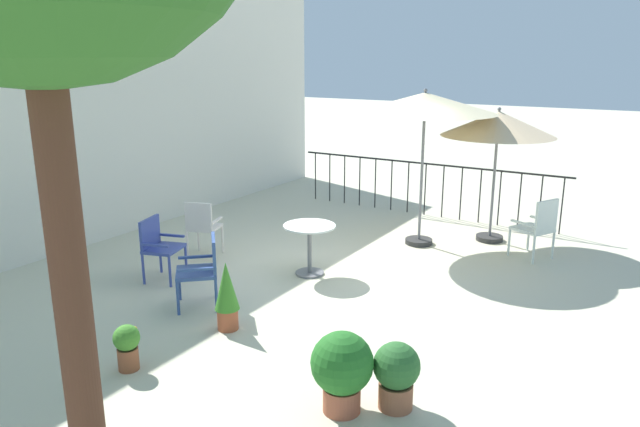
{
  "coord_description": "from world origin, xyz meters",
  "views": [
    {
      "loc": [
        -6.97,
        -4.03,
        2.99
      ],
      "look_at": [
        0.0,
        0.22,
        0.8
      ],
      "focal_mm": 33.19,
      "sensor_mm": 36.0,
      "label": 1
    }
  ],
  "objects_px": {
    "patio_chair_0": "(203,267)",
    "potted_plant_0": "(396,373)",
    "patio_chair_2": "(538,225)",
    "patio_umbrella_1": "(425,104)",
    "patio_chair_1": "(202,225)",
    "patio_umbrella_0": "(498,125)",
    "potted_plant_2": "(127,345)",
    "potted_plant_1": "(342,368)",
    "cafe_table_0": "(310,240)",
    "patio_chair_3": "(158,244)",
    "potted_plant_3": "(227,294)"
  },
  "relations": [
    {
      "from": "patio_chair_0",
      "to": "potted_plant_0",
      "type": "relative_size",
      "value": 1.43
    },
    {
      "from": "patio_chair_0",
      "to": "patio_chair_2",
      "type": "bearing_deg",
      "value": -38.47
    },
    {
      "from": "patio_umbrella_1",
      "to": "patio_chair_0",
      "type": "relative_size",
      "value": 2.86
    },
    {
      "from": "patio_chair_0",
      "to": "patio_chair_1",
      "type": "xyz_separation_m",
      "value": [
        1.35,
        1.24,
        0.01
      ]
    },
    {
      "from": "patio_umbrella_0",
      "to": "potted_plant_2",
      "type": "height_order",
      "value": "patio_umbrella_0"
    },
    {
      "from": "potted_plant_0",
      "to": "potted_plant_1",
      "type": "bearing_deg",
      "value": 127.31
    },
    {
      "from": "potted_plant_1",
      "to": "cafe_table_0",
      "type": "bearing_deg",
      "value": 37.12
    },
    {
      "from": "patio_chair_2",
      "to": "cafe_table_0",
      "type": "bearing_deg",
      "value": 132.08
    },
    {
      "from": "patio_umbrella_1",
      "to": "cafe_table_0",
      "type": "xyz_separation_m",
      "value": [
        -2.1,
        0.78,
        -1.75
      ]
    },
    {
      "from": "patio_chair_3",
      "to": "potted_plant_2",
      "type": "xyz_separation_m",
      "value": [
        -1.91,
        -1.53,
        -0.25
      ]
    },
    {
      "from": "patio_chair_3",
      "to": "cafe_table_0",
      "type": "bearing_deg",
      "value": -53.39
    },
    {
      "from": "patio_chair_2",
      "to": "potted_plant_0",
      "type": "relative_size",
      "value": 1.54
    },
    {
      "from": "patio_chair_1",
      "to": "potted_plant_0",
      "type": "distance_m",
      "value": 4.68
    },
    {
      "from": "patio_chair_1",
      "to": "patio_chair_3",
      "type": "relative_size",
      "value": 1.03
    },
    {
      "from": "patio_chair_3",
      "to": "potted_plant_1",
      "type": "bearing_deg",
      "value": -111.29
    },
    {
      "from": "patio_chair_1",
      "to": "patio_chair_3",
      "type": "xyz_separation_m",
      "value": [
        -1.0,
        -0.12,
        -0.01
      ]
    },
    {
      "from": "patio_chair_1",
      "to": "potted_plant_3",
      "type": "height_order",
      "value": "patio_chair_1"
    },
    {
      "from": "patio_chair_0",
      "to": "potted_plant_2",
      "type": "relative_size",
      "value": 1.87
    },
    {
      "from": "patio_chair_2",
      "to": "patio_umbrella_0",
      "type": "bearing_deg",
      "value": 56.29
    },
    {
      "from": "potted_plant_1",
      "to": "potted_plant_3",
      "type": "xyz_separation_m",
      "value": [
        0.72,
        1.87,
        0.01
      ]
    },
    {
      "from": "cafe_table_0",
      "to": "potted_plant_0",
      "type": "relative_size",
      "value": 1.19
    },
    {
      "from": "patio_umbrella_1",
      "to": "cafe_table_0",
      "type": "height_order",
      "value": "patio_umbrella_1"
    },
    {
      "from": "cafe_table_0",
      "to": "patio_chair_0",
      "type": "height_order",
      "value": "patio_chair_0"
    },
    {
      "from": "cafe_table_0",
      "to": "potted_plant_1",
      "type": "relative_size",
      "value": 1.0
    },
    {
      "from": "patio_chair_3",
      "to": "potted_plant_3",
      "type": "distance_m",
      "value": 1.93
    },
    {
      "from": "patio_umbrella_1",
      "to": "patio_chair_3",
      "type": "height_order",
      "value": "patio_umbrella_1"
    },
    {
      "from": "cafe_table_0",
      "to": "patio_chair_2",
      "type": "relative_size",
      "value": 0.78
    },
    {
      "from": "patio_chair_2",
      "to": "potted_plant_1",
      "type": "xyz_separation_m",
      "value": [
        -4.98,
        0.56,
        -0.12
      ]
    },
    {
      "from": "patio_umbrella_0",
      "to": "potted_plant_3",
      "type": "bearing_deg",
      "value": 161.87
    },
    {
      "from": "patio_umbrella_0",
      "to": "potted_plant_2",
      "type": "bearing_deg",
      "value": 163.03
    },
    {
      "from": "patio_chair_2",
      "to": "patio_umbrella_1",
      "type": "bearing_deg",
      "value": 96.97
    },
    {
      "from": "patio_chair_3",
      "to": "potted_plant_1",
      "type": "relative_size",
      "value": 1.18
    },
    {
      "from": "patio_chair_0",
      "to": "potted_plant_3",
      "type": "distance_m",
      "value": 0.76
    },
    {
      "from": "potted_plant_1",
      "to": "potted_plant_0",
      "type": "bearing_deg",
      "value": -52.69
    },
    {
      "from": "cafe_table_0",
      "to": "patio_chair_0",
      "type": "relative_size",
      "value": 0.84
    },
    {
      "from": "patio_umbrella_0",
      "to": "potted_plant_1",
      "type": "height_order",
      "value": "patio_umbrella_0"
    },
    {
      "from": "cafe_table_0",
      "to": "potted_plant_3",
      "type": "height_order",
      "value": "potted_plant_3"
    },
    {
      "from": "potted_plant_1",
      "to": "potted_plant_3",
      "type": "bearing_deg",
      "value": 69.05
    },
    {
      "from": "cafe_table_0",
      "to": "patio_chair_0",
      "type": "xyz_separation_m",
      "value": [
        -1.58,
        0.53,
        0.0
      ]
    },
    {
      "from": "patio_chair_0",
      "to": "patio_chair_1",
      "type": "distance_m",
      "value": 1.83
    },
    {
      "from": "patio_umbrella_1",
      "to": "potted_plant_3",
      "type": "xyz_separation_m",
      "value": [
        -4.04,
        0.65,
        -1.83
      ]
    },
    {
      "from": "potted_plant_0",
      "to": "potted_plant_2",
      "type": "xyz_separation_m",
      "value": [
        -0.77,
        2.51,
        -0.08
      ]
    },
    {
      "from": "cafe_table_0",
      "to": "potted_plant_2",
      "type": "bearing_deg",
      "value": 177.82
    },
    {
      "from": "patio_chair_1",
      "to": "patio_chair_2",
      "type": "relative_size",
      "value": 0.94
    },
    {
      "from": "patio_chair_1",
      "to": "potted_plant_2",
      "type": "relative_size",
      "value": 1.89
    },
    {
      "from": "patio_umbrella_1",
      "to": "potted_plant_3",
      "type": "distance_m",
      "value": 4.49
    },
    {
      "from": "potted_plant_2",
      "to": "patio_chair_1",
      "type": "bearing_deg",
      "value": 29.63
    },
    {
      "from": "patio_chair_1",
      "to": "cafe_table_0",
      "type": "bearing_deg",
      "value": -82.57
    },
    {
      "from": "patio_chair_2",
      "to": "potted_plant_0",
      "type": "height_order",
      "value": "patio_chair_2"
    },
    {
      "from": "patio_chair_1",
      "to": "patio_chair_2",
      "type": "distance_m",
      "value": 5.04
    }
  ]
}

